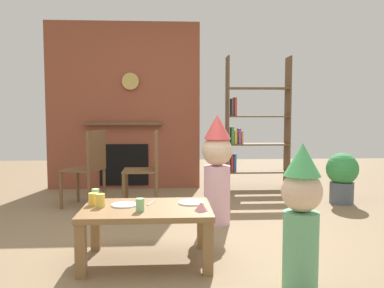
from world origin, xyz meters
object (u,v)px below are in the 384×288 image
object	(u,v)px
paper_cup_near_left	(96,194)
paper_cup_near_right	(100,200)
paper_cup_far_left	(93,199)
potted_plant_tall	(342,175)
paper_plate_front	(124,205)
bookshelf	(252,129)
paper_cup_center	(140,205)
birthday_cake_slice	(201,206)
paper_plate_rear	(191,203)
dining_chair_middle	(149,164)
child_in_pink	(217,166)
coffee_table	(147,216)
dining_chair_left	(90,164)
child_with_cone_hat	(301,213)

from	to	relation	value
paper_cup_near_left	paper_cup_near_right	world-z (taller)	paper_cup_near_right
paper_cup_far_left	potted_plant_tall	xyz separation A→B (m)	(2.68, 1.69, -0.11)
paper_cup_far_left	paper_plate_front	world-z (taller)	paper_cup_far_left
potted_plant_tall	bookshelf	bearing A→B (deg)	132.38
paper_cup_center	paper_cup_near_left	bearing A→B (deg)	134.23
paper_cup_center	birthday_cake_slice	bearing A→B (deg)	-1.82
paper_plate_rear	dining_chair_middle	bearing A→B (deg)	104.50
paper_cup_center	child_in_pink	xyz separation A→B (m)	(0.68, 1.11, 0.12)
paper_cup_near_right	potted_plant_tall	bearing A→B (deg)	33.91
coffee_table	paper_plate_front	world-z (taller)	paper_plate_front
bookshelf	paper_cup_center	bearing A→B (deg)	-115.89
bookshelf	child_in_pink	size ratio (longest dim) A/B	1.74
dining_chair_middle	potted_plant_tall	xyz separation A→B (m)	(2.34, 0.10, -0.17)
coffee_table	potted_plant_tall	distance (m)	2.88
potted_plant_tall	paper_cup_near_right	bearing A→B (deg)	-146.09
birthday_cake_slice	dining_chair_middle	size ratio (longest dim) A/B	0.11
paper_cup_near_left	paper_cup_far_left	bearing A→B (deg)	-85.20
paper_cup_far_left	paper_plate_front	size ratio (longest dim) A/B	0.47
dining_chair_left	paper_cup_far_left	bearing A→B (deg)	120.47
paper_cup_near_left	paper_cup_far_left	size ratio (longest dim) A/B	0.98
paper_cup_far_left	potted_plant_tall	world-z (taller)	potted_plant_tall
paper_cup_near_right	paper_plate_rear	xyz separation A→B (m)	(0.68, 0.08, -0.04)
potted_plant_tall	dining_chair_middle	bearing A→B (deg)	-177.46
bookshelf	paper_cup_center	distance (m)	3.25
bookshelf	potted_plant_tall	bearing A→B (deg)	-47.62
coffee_table	dining_chair_middle	distance (m)	1.68
child_in_pink	dining_chair_left	bearing A→B (deg)	-86.27
paper_cup_near_right	paper_plate_rear	distance (m)	0.69
potted_plant_tall	coffee_table	bearing A→B (deg)	-141.92
bookshelf	child_in_pink	world-z (taller)	bookshelf
paper_cup_near_left	paper_cup_center	distance (m)	0.55
bookshelf	coffee_table	size ratio (longest dim) A/B	2.00
paper_cup_near_left	dining_chair_middle	world-z (taller)	dining_chair_middle
paper_cup_near_right	child_in_pink	xyz separation A→B (m)	(0.98, 0.96, 0.11)
paper_cup_center	birthday_cake_slice	world-z (taller)	paper_cup_center
coffee_table	paper_plate_rear	bearing A→B (deg)	16.20
birthday_cake_slice	dining_chair_left	distance (m)	2.24
coffee_table	child_with_cone_hat	size ratio (longest dim) A/B	1.02
paper_plate_rear	child_with_cone_hat	world-z (taller)	child_with_cone_hat
paper_cup_near_right	child_in_pink	bearing A→B (deg)	44.16
paper_cup_center	paper_plate_front	size ratio (longest dim) A/B	0.48
paper_cup_center	birthday_cake_slice	size ratio (longest dim) A/B	0.93
dining_chair_middle	paper_cup_near_right	bearing A→B (deg)	80.12
paper_cup_center	potted_plant_tall	world-z (taller)	potted_plant_tall
birthday_cake_slice	potted_plant_tall	bearing A→B (deg)	45.66
child_with_cone_hat	potted_plant_tall	world-z (taller)	child_with_cone_hat
paper_plate_rear	dining_chair_left	xyz separation A→B (m)	(-1.10, 1.68, 0.09)
paper_cup_center	paper_cup_far_left	xyz separation A→B (m)	(-0.37, 0.22, -0.00)
paper_plate_front	potted_plant_tall	world-z (taller)	potted_plant_tall
dining_chair_left	potted_plant_tall	size ratio (longest dim) A/B	1.46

